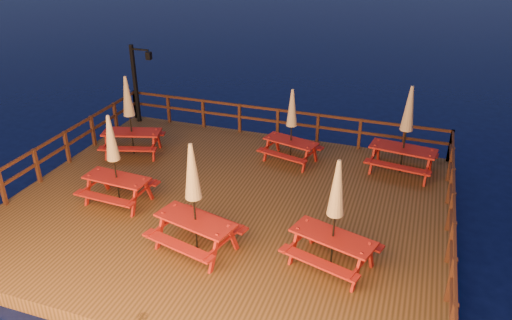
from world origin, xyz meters
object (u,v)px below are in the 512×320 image
(lamp_post, at_px, (138,77))
(picnic_table_1, at_px, (194,197))
(picnic_table_0, at_px, (335,214))
(picnic_table_2, at_px, (114,159))

(lamp_post, xyz_separation_m, picnic_table_1, (5.47, -6.72, -0.33))
(picnic_table_1, bearing_deg, picnic_table_0, 21.99)
(picnic_table_2, bearing_deg, picnic_table_1, -19.61)
(picnic_table_0, height_order, picnic_table_1, picnic_table_1)
(picnic_table_0, distance_m, picnic_table_1, 3.24)
(picnic_table_0, height_order, picnic_table_2, picnic_table_0)
(lamp_post, bearing_deg, picnic_table_0, -35.85)
(lamp_post, relative_size, picnic_table_2, 1.14)
(lamp_post, height_order, picnic_table_2, lamp_post)
(picnic_table_0, xyz_separation_m, picnic_table_1, (-3.21, -0.44, 0.04))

